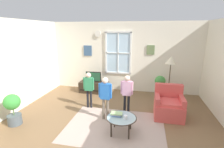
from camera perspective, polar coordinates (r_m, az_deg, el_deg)
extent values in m
cube|color=brown|center=(4.26, -1.80, -18.71)|extent=(6.23, 6.29, 0.02)
cube|color=silver|center=(6.49, 4.16, 5.77)|extent=(5.63, 0.12, 2.65)
cube|color=silver|center=(6.43, 2.16, 7.23)|extent=(0.95, 0.02, 1.57)
cube|color=white|center=(6.35, 2.20, 14.24)|extent=(1.01, 0.04, 0.06)
cube|color=white|center=(6.56, 2.07, 0.40)|extent=(1.01, 0.04, 0.06)
cube|color=white|center=(6.50, -2.05, 7.32)|extent=(0.06, 0.04, 1.57)
cube|color=white|center=(6.35, 6.42, 7.05)|extent=(0.06, 0.04, 1.57)
cube|color=white|center=(6.41, 2.13, 7.21)|extent=(0.03, 0.04, 1.57)
cube|color=white|center=(6.41, 2.13, 7.21)|extent=(0.95, 0.04, 0.03)
cube|color=#38567A|center=(6.72, -8.32, 7.91)|extent=(0.32, 0.03, 0.40)
cube|color=#667A4C|center=(6.31, 13.07, 8.05)|extent=(0.28, 0.03, 0.34)
cylinder|color=silver|center=(6.53, -4.85, 13.55)|extent=(0.24, 0.04, 0.24)
cube|color=tan|center=(4.37, 1.01, -17.48)|extent=(2.42, 1.81, 0.01)
cube|color=#2D2319|center=(6.50, -6.26, -4.43)|extent=(1.07, 0.46, 0.42)
cube|color=black|center=(6.31, -6.91, -5.66)|extent=(0.97, 0.02, 0.02)
cylinder|color=#4C4C4C|center=(6.43, -6.32, -2.47)|extent=(0.08, 0.08, 0.05)
cube|color=black|center=(6.38, -6.37, -0.86)|extent=(0.58, 0.05, 0.37)
cube|color=#1E4C33|center=(6.35, -6.44, -0.92)|extent=(0.54, 0.01, 0.33)
cube|color=#D14C47|center=(4.94, 18.75, -11.61)|extent=(0.76, 0.72, 0.42)
cube|color=#D14C47|center=(5.04, 18.78, -5.66)|extent=(0.76, 0.16, 0.45)
cube|color=#D14C47|center=(4.78, 15.21, -8.14)|extent=(0.12, 0.65, 0.20)
cube|color=#D14C47|center=(4.87, 22.82, -8.39)|extent=(0.12, 0.65, 0.20)
cube|color=#E1524D|center=(4.79, 19.06, -9.18)|extent=(0.61, 0.50, 0.08)
cylinder|color=#99B2B7|center=(3.95, 3.22, -14.66)|extent=(0.68, 0.68, 0.02)
torus|color=#3F3328|center=(3.95, 3.22, -14.66)|extent=(0.71, 0.71, 0.02)
cylinder|color=#33281E|center=(4.25, 0.85, -15.49)|extent=(0.04, 0.04, 0.39)
cylinder|color=#33281E|center=(4.21, 6.40, -15.96)|extent=(0.04, 0.04, 0.39)
cylinder|color=#33281E|center=(3.92, -0.31, -18.37)|extent=(0.04, 0.04, 0.39)
cylinder|color=#33281E|center=(3.87, 5.79, -18.94)|extent=(0.04, 0.04, 0.39)
cube|color=#5784BF|center=(4.00, 1.60, -13.89)|extent=(0.21, 0.14, 0.03)
cube|color=#988C9E|center=(3.99, 1.60, -13.56)|extent=(0.21, 0.16, 0.02)
cube|color=#9FC17D|center=(3.98, 1.60, -13.26)|extent=(0.27, 0.16, 0.03)
cylinder|color=white|center=(3.87, 4.66, -14.53)|extent=(0.09, 0.09, 0.08)
cube|color=black|center=(4.08, 2.18, -13.35)|extent=(0.07, 0.15, 0.02)
cylinder|color=black|center=(5.26, -8.31, -8.37)|extent=(0.07, 0.07, 0.57)
cylinder|color=black|center=(5.23, -7.20, -8.49)|extent=(0.07, 0.07, 0.57)
cube|color=#338C59|center=(5.07, -7.95, -3.40)|extent=(0.24, 0.13, 0.40)
sphere|color=beige|center=(5.00, -8.06, -0.37)|extent=(0.15, 0.15, 0.15)
cylinder|color=#338C59|center=(5.10, -9.55, -3.13)|extent=(0.05, 0.05, 0.36)
cylinder|color=#338C59|center=(5.00, -6.48, -3.37)|extent=(0.05, 0.05, 0.36)
cylinder|color=black|center=(4.83, 4.35, -10.36)|extent=(0.07, 0.07, 0.58)
cylinder|color=black|center=(4.82, 5.65, -10.45)|extent=(0.07, 0.07, 0.58)
cube|color=#DB9EBC|center=(4.64, 5.14, -4.85)|extent=(0.25, 0.13, 0.41)
sphere|color=beige|center=(4.55, 5.22, -1.47)|extent=(0.16, 0.16, 0.16)
cylinder|color=#DB9EBC|center=(4.63, 3.30, -4.57)|extent=(0.05, 0.05, 0.37)
cylinder|color=#DB9EBC|center=(4.60, 6.94, -4.80)|extent=(0.05, 0.05, 0.37)
cylinder|color=#726656|center=(4.57, -2.92, -11.79)|extent=(0.07, 0.07, 0.59)
cylinder|color=#726656|center=(4.54, -1.53, -11.93)|extent=(0.07, 0.07, 0.59)
cube|color=blue|center=(4.35, -2.30, -5.89)|extent=(0.26, 0.13, 0.42)
sphere|color=beige|center=(4.26, -2.34, -2.23)|extent=(0.16, 0.16, 0.16)
cylinder|color=blue|center=(4.36, -4.29, -5.57)|extent=(0.05, 0.05, 0.38)
cylinder|color=blue|center=(4.29, -0.41, -5.87)|extent=(0.05, 0.05, 0.38)
cylinder|color=silver|center=(6.31, 15.84, -6.32)|extent=(0.34, 0.34, 0.25)
cylinder|color=#4C7238|center=(6.25, 15.97, -4.60)|extent=(0.02, 0.02, 0.15)
sphere|color=#438F40|center=(6.17, 16.14, -2.30)|extent=(0.37, 0.37, 0.37)
cylinder|color=#4C565B|center=(5.06, -30.32, -13.29)|extent=(0.34, 0.34, 0.26)
cylinder|color=#4C7238|center=(4.97, -30.63, -11.15)|extent=(0.02, 0.02, 0.16)
sphere|color=green|center=(4.87, -31.06, -8.21)|extent=(0.39, 0.39, 0.39)
cylinder|color=black|center=(5.67, 18.27, -10.19)|extent=(0.26, 0.26, 0.03)
cylinder|color=brown|center=(5.43, 18.84, -3.72)|extent=(0.03, 0.03, 1.38)
cone|color=beige|center=(5.25, 19.55, 4.49)|extent=(0.32, 0.32, 0.22)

